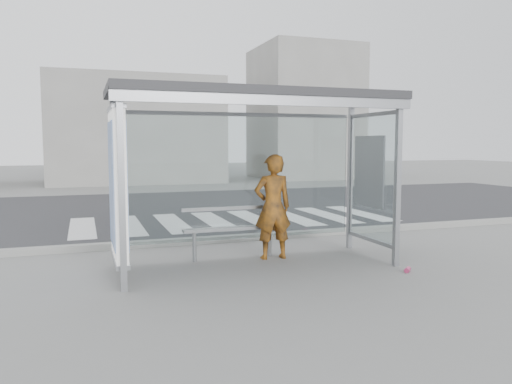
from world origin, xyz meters
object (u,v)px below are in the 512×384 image
at_px(person, 273,207).
at_px(bench, 233,228).
at_px(bus_shelter, 231,135).
at_px(soda_can, 408,270).

distance_m(person, bench, 0.73).
xyz_separation_m(bus_shelter, bench, (0.18, 0.52, -1.48)).
xyz_separation_m(bus_shelter, soda_can, (2.32, -1.14, -1.95)).
height_order(person, soda_can, person).
bearing_deg(soda_can, bus_shelter, 153.82).
height_order(bench, soda_can, bench).
bearing_deg(soda_can, person, 136.42).
relative_size(bus_shelter, soda_can, 31.90).
relative_size(bus_shelter, bench, 2.62).
distance_m(bus_shelter, soda_can, 3.23).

